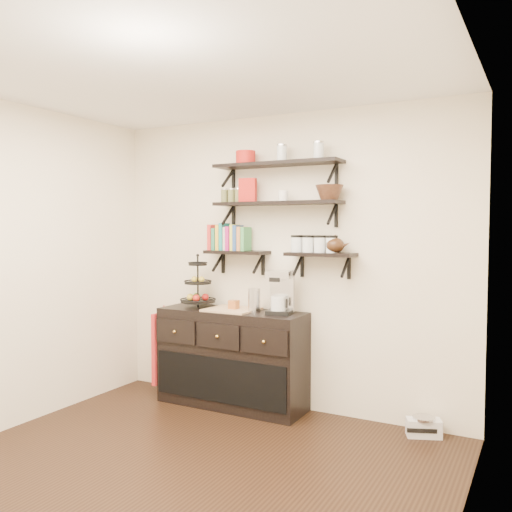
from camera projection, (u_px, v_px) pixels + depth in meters
The scene contains 22 objects.
floor at pixel (168, 483), 3.54m from camera, with size 3.50×3.50×0.00m, color black.
ceiling at pixel (164, 63), 3.39m from camera, with size 3.50×3.50×0.02m, color white.
back_wall at pixel (283, 262), 5.00m from camera, with size 3.50×0.02×2.70m, color white.
right_wall at pixel (453, 294), 2.64m from camera, with size 0.02×3.50×2.70m, color white.
shelf_top at pixel (277, 164), 4.84m from camera, with size 1.20×0.27×0.23m.
shelf_mid at pixel (277, 204), 4.86m from camera, with size 1.20×0.27×0.23m.
shelf_low_left at pixel (237, 253), 5.09m from camera, with size 0.60×0.25×0.23m.
shelf_low_right at pixel (321, 255), 4.70m from camera, with size 0.60×0.25×0.23m.
cookbooks at pixel (229, 238), 5.13m from camera, with size 0.36×0.15×0.26m.
glass_canisters at pixel (314, 245), 4.72m from camera, with size 0.43×0.10×0.13m.
sideboard at pixel (232, 358), 5.04m from camera, with size 1.40×0.50×0.92m.
fruit_stand at pixel (198, 290), 5.19m from camera, with size 0.33×0.33×0.49m.
candle at pixel (234, 304), 5.00m from camera, with size 0.08×0.08×0.08m, color #A45725.
coffee_maker at pixel (281, 293), 4.80m from camera, with size 0.24×0.24×0.39m.
thermal_carafe at pixel (254, 300), 4.87m from camera, with size 0.11×0.11×0.22m, color silver.
apron at pixel (163, 347), 5.29m from camera, with size 0.04×0.30×0.69m, color #B5132E.
radio at pixel (424, 427), 4.31m from camera, with size 0.30×0.24×0.16m.
recipe_box at pixel (248, 190), 4.99m from camera, with size 0.16×0.06×0.22m, color #B21B14.
walnut_bowl at pixel (329, 193), 4.61m from camera, with size 0.24×0.24×0.13m, color black, non-canonical shape.
ramekins at pixel (283, 196), 4.82m from camera, with size 0.09×0.09×0.10m, color white.
teapot at pixel (335, 244), 4.63m from camera, with size 0.21×0.16×0.16m, color #341E0F, non-canonical shape.
red_pot at pixel (246, 158), 4.98m from camera, with size 0.18×0.18×0.12m, color #B21B14.
Camera 1 is at (2.14, -2.76, 1.68)m, focal length 38.00 mm.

